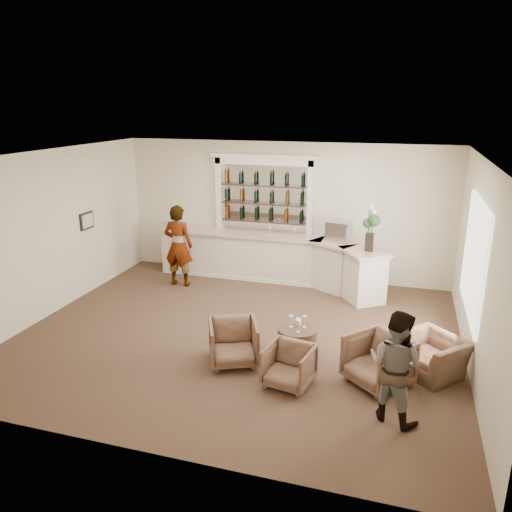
{
  "coord_description": "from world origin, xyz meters",
  "views": [
    {
      "loc": [
        2.77,
        -8.1,
        4.17
      ],
      "look_at": [
        0.06,
        0.9,
        1.27
      ],
      "focal_mm": 35.0,
      "sensor_mm": 36.0,
      "label": 1
    }
  ],
  "objects_px": {
    "guest": "(395,366)",
    "espresso_machine": "(339,231)",
    "flower_vase": "(371,225)",
    "armchair_right": "(378,361)",
    "armchair_left": "(233,343)",
    "cocktail_table": "(297,342)",
    "sommelier": "(178,246)",
    "armchair_center": "(289,366)",
    "armchair_far": "(431,355)",
    "bar_counter": "(272,258)"
  },
  "relations": [
    {
      "from": "bar_counter",
      "to": "guest",
      "type": "height_order",
      "value": "guest"
    },
    {
      "from": "bar_counter",
      "to": "armchair_center",
      "type": "bearing_deg",
      "value": -71.82
    },
    {
      "from": "armchair_right",
      "to": "flower_vase",
      "type": "xyz_separation_m",
      "value": [
        -0.46,
        3.41,
        1.32
      ]
    },
    {
      "from": "cocktail_table",
      "to": "sommelier",
      "type": "distance_m",
      "value": 4.36
    },
    {
      "from": "sommelier",
      "to": "flower_vase",
      "type": "bearing_deg",
      "value": -175.53
    },
    {
      "from": "guest",
      "to": "espresso_machine",
      "type": "distance_m",
      "value": 5.14
    },
    {
      "from": "armchair_left",
      "to": "armchair_right",
      "type": "relative_size",
      "value": 0.93
    },
    {
      "from": "sommelier",
      "to": "espresso_machine",
      "type": "relative_size",
      "value": 3.78
    },
    {
      "from": "cocktail_table",
      "to": "flower_vase",
      "type": "height_order",
      "value": "flower_vase"
    },
    {
      "from": "armchair_center",
      "to": "armchair_far",
      "type": "bearing_deg",
      "value": 35.84
    },
    {
      "from": "bar_counter",
      "to": "armchair_center",
      "type": "distance_m",
      "value": 4.69
    },
    {
      "from": "guest",
      "to": "flower_vase",
      "type": "height_order",
      "value": "flower_vase"
    },
    {
      "from": "bar_counter",
      "to": "armchair_right",
      "type": "relative_size",
      "value": 6.65
    },
    {
      "from": "sommelier",
      "to": "espresso_machine",
      "type": "height_order",
      "value": "sommelier"
    },
    {
      "from": "guest",
      "to": "armchair_center",
      "type": "distance_m",
      "value": 1.68
    },
    {
      "from": "sommelier",
      "to": "armchair_center",
      "type": "xyz_separation_m",
      "value": [
        3.5,
        -3.57,
        -0.64
      ]
    },
    {
      "from": "sommelier",
      "to": "armchair_far",
      "type": "distance_m",
      "value": 6.19
    },
    {
      "from": "bar_counter",
      "to": "guest",
      "type": "bearing_deg",
      "value": -58.3
    },
    {
      "from": "bar_counter",
      "to": "espresso_machine",
      "type": "height_order",
      "value": "espresso_machine"
    },
    {
      "from": "guest",
      "to": "espresso_machine",
      "type": "height_order",
      "value": "guest"
    },
    {
      "from": "cocktail_table",
      "to": "armchair_center",
      "type": "height_order",
      "value": "armchair_center"
    },
    {
      "from": "bar_counter",
      "to": "sommelier",
      "type": "relative_size",
      "value": 2.96
    },
    {
      "from": "espresso_machine",
      "to": "flower_vase",
      "type": "height_order",
      "value": "flower_vase"
    },
    {
      "from": "guest",
      "to": "armchair_right",
      "type": "bearing_deg",
      "value": -48.29
    },
    {
      "from": "armchair_center",
      "to": "guest",
      "type": "bearing_deg",
      "value": -4.87
    },
    {
      "from": "sommelier",
      "to": "armchair_right",
      "type": "xyz_separation_m",
      "value": [
        4.8,
        -3.15,
        -0.58
      ]
    },
    {
      "from": "sommelier",
      "to": "armchair_far",
      "type": "bearing_deg",
      "value": 156.26
    },
    {
      "from": "cocktail_table",
      "to": "armchair_far",
      "type": "xyz_separation_m",
      "value": [
        2.18,
        0.04,
        0.06
      ]
    },
    {
      "from": "sommelier",
      "to": "cocktail_table",
      "type": "bearing_deg",
      "value": 143.55
    },
    {
      "from": "armchair_center",
      "to": "bar_counter",
      "type": "bearing_deg",
      "value": 118.59
    },
    {
      "from": "armchair_center",
      "to": "flower_vase",
      "type": "relative_size",
      "value": 0.7
    },
    {
      "from": "cocktail_table",
      "to": "guest",
      "type": "bearing_deg",
      "value": -40.3
    },
    {
      "from": "espresso_machine",
      "to": "armchair_far",
      "type": "bearing_deg",
      "value": -47.83
    },
    {
      "from": "sommelier",
      "to": "armchair_far",
      "type": "xyz_separation_m",
      "value": [
        5.6,
        -2.57,
        -0.66
      ]
    },
    {
      "from": "bar_counter",
      "to": "cocktail_table",
      "type": "distance_m",
      "value": 3.78
    },
    {
      "from": "cocktail_table",
      "to": "guest",
      "type": "height_order",
      "value": "guest"
    },
    {
      "from": "sommelier",
      "to": "guest",
      "type": "bearing_deg",
      "value": 142.58
    },
    {
      "from": "armchair_far",
      "to": "armchair_center",
      "type": "bearing_deg",
      "value": -111.44
    },
    {
      "from": "flower_vase",
      "to": "guest",
      "type": "bearing_deg",
      "value": -80.54
    },
    {
      "from": "guest",
      "to": "armchair_left",
      "type": "height_order",
      "value": "guest"
    },
    {
      "from": "espresso_machine",
      "to": "guest",
      "type": "bearing_deg",
      "value": -61.26
    },
    {
      "from": "bar_counter",
      "to": "cocktail_table",
      "type": "bearing_deg",
      "value": -68.39
    },
    {
      "from": "cocktail_table",
      "to": "armchair_left",
      "type": "distance_m",
      "value": 1.11
    },
    {
      "from": "guest",
      "to": "armchair_right",
      "type": "distance_m",
      "value": 0.97
    },
    {
      "from": "bar_counter",
      "to": "guest",
      "type": "distance_m",
      "value": 5.74
    },
    {
      "from": "bar_counter",
      "to": "armchair_center",
      "type": "height_order",
      "value": "bar_counter"
    },
    {
      "from": "armchair_left",
      "to": "armchair_center",
      "type": "distance_m",
      "value": 1.11
    },
    {
      "from": "espresso_machine",
      "to": "sommelier",
      "type": "bearing_deg",
      "value": -153.59
    },
    {
      "from": "sommelier",
      "to": "armchair_center",
      "type": "bearing_deg",
      "value": 135.34
    },
    {
      "from": "espresso_machine",
      "to": "armchair_left",
      "type": "bearing_deg",
      "value": -93.32
    }
  ]
}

